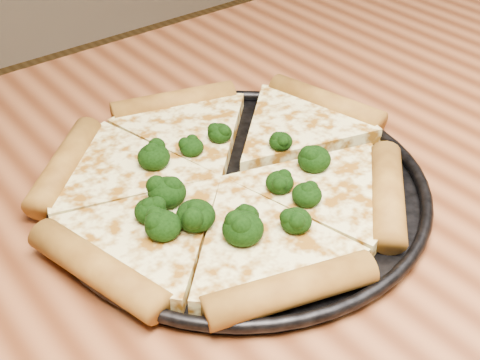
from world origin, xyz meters
TOP-DOWN VIEW (x-y plane):
  - dining_table at (0.00, 0.00)m, footprint 1.20×0.90m
  - pizza_pan at (0.00, 0.09)m, footprint 0.34×0.34m
  - pizza at (-0.01, 0.10)m, footprint 0.37×0.35m
  - broccoli_florets at (-0.03, 0.07)m, footprint 0.19×0.17m

SIDE VIEW (x-z plane):
  - dining_table at x=0.00m, z-range 0.28..1.03m
  - pizza_pan at x=0.00m, z-range 0.75..0.77m
  - pizza at x=-0.01m, z-range 0.75..0.78m
  - broccoli_florets at x=-0.03m, z-range 0.77..0.79m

